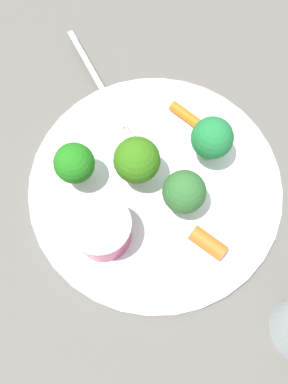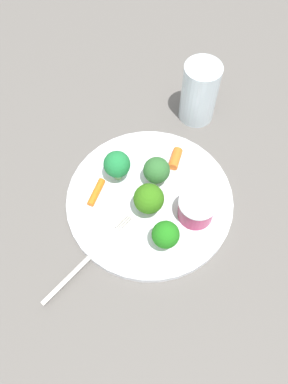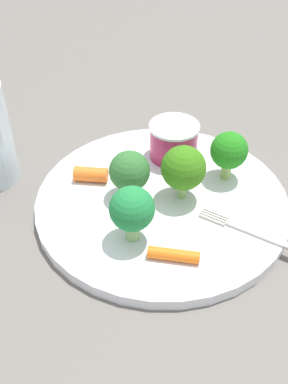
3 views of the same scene
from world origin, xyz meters
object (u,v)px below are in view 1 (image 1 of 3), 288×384
Objects in this scene: broccoli_floret_2 at (136,161)px; broccoli_floret_3 at (74,164)px; broccoli_floret_0 at (184,192)px; fork at (102,89)px; broccoli_floret_1 at (212,139)px; carrot_stick_0 at (187,116)px; carrot_stick_1 at (208,243)px; plate at (155,186)px; sauce_cup at (102,230)px.

broccoli_floret_2 is 1.09× the size of broccoli_floret_3.
fork is (-0.09, -0.14, -0.03)m from broccoli_floret_0.
broccoli_floret_1 reaches higher than carrot_stick_0.
broccoli_floret_0 reaches higher than carrot_stick_1.
plate is at bearing 92.58° from broccoli_floret_2.
sauce_cup reaches higher than plate.
fork is at bearing -126.67° from plate.
broccoli_floret_1 is (-0.13, 0.06, 0.01)m from sauce_cup.
broccoli_floret_2 reaches higher than carrot_stick_1.
broccoli_floret_2 is at bearing 117.33° from broccoli_floret_3.
broccoli_floret_2 is (0.00, -0.02, 0.04)m from plate.
fork is at bearing -163.94° from broccoli_floret_3.
carrot_stick_0 is 0.32× the size of fork.
broccoli_floret_1 is (-0.06, 0.00, 0.00)m from broccoli_floret_0.
plate is 0.08m from sauce_cup.
plate is 0.09m from broccoli_floret_3.
broccoli_floret_0 is 0.05m from carrot_stick_1.
plate is 7.26× the size of carrot_stick_1.
plate is 0.08m from carrot_stick_1.
broccoli_floret_0 is at bearing 77.26° from plate.
plate is 5.58× the size of carrot_stick_0.
broccoli_floret_2 is at bearing -87.42° from plate.
carrot_stick_0 is at bearing -158.98° from broccoli_floret_0.
sauce_cup reaches higher than fork.
broccoli_floret_1 is 0.96× the size of broccoli_floret_2.
broccoli_floret_0 is 0.11m from broccoli_floret_3.
broccoli_floret_1 is at bearing 50.96° from carrot_stick_0.
carrot_stick_1 reaches higher than fork.
broccoli_floret_3 is (0.03, -0.07, 0.04)m from plate.
carrot_stick_0 is 1.30× the size of carrot_stick_1.
sauce_cup is at bearing -40.25° from broccoli_floret_0.
broccoli_floret_0 is (0.01, 0.03, 0.04)m from plate.
plate is at bearing 1.68° from carrot_stick_0.
carrot_stick_1 reaches higher than plate.
sauce_cup is at bearing -6.98° from carrot_stick_0.
carrot_stick_1 is (-0.04, 0.10, -0.01)m from sauce_cup.
carrot_stick_0 reaches higher than fork.
sauce_cup is at bearing 28.95° from fork.
broccoli_floret_1 is at bearing 134.84° from broccoli_floret_2.
broccoli_floret_3 is 0.12m from fork.
broccoli_floret_1 reaches higher than broccoli_floret_3.
carrot_stick_1 is at bearing 57.36° from fork.
sauce_cup is at bearing -16.76° from plate.
broccoli_floret_0 reaches higher than fork.
broccoli_floret_1 reaches higher than broccoli_floret_0.
plate is 4.63× the size of sauce_cup.
fork is (-0.02, -0.14, -0.03)m from broccoli_floret_1.
broccoli_floret_2 reaches higher than fork.
plate is 4.97× the size of broccoli_floret_0.
plate is 4.52× the size of broccoli_floret_1.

